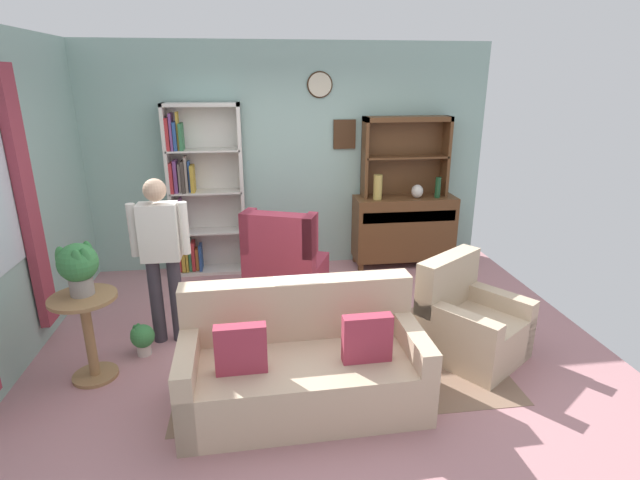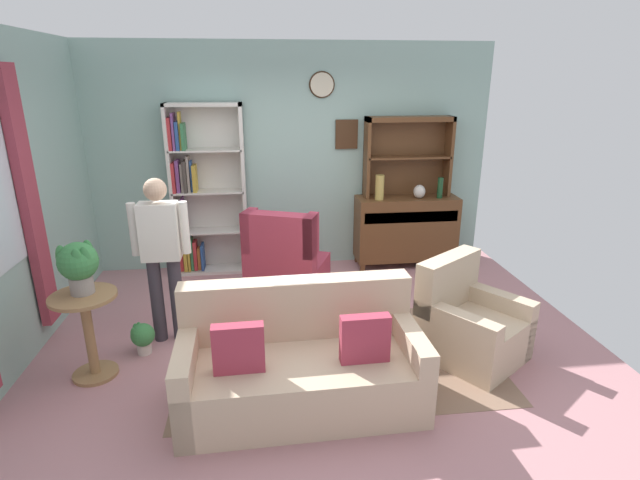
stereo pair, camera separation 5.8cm
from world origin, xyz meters
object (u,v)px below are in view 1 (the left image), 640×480
Objects in this scene: vase_round at (417,191)px; potted_plant_small at (142,338)px; sideboard_hutch at (406,145)px; plant_stand at (88,328)px; couch_floral at (303,365)px; armchair_floral at (469,325)px; wingback_chair at (285,267)px; potted_plant_large at (78,265)px; sideboard at (404,227)px; vase_tall at (378,187)px; bottle_wine at (438,187)px; person_reading at (161,250)px; bookshelf at (200,193)px.

potted_plant_small is (-3.10, -1.80, -0.83)m from vase_round.
sideboard_hutch reaches higher than plant_stand.
couch_floral is 1.61m from potted_plant_small.
wingback_chair reaches higher than armchair_floral.
potted_plant_large is 0.93m from potted_plant_small.
potted_plant_large reaches higher than vase_round.
sideboard is 1.76× the size of plant_stand.
vase_tall is 1.07× the size of potted_plant_small.
wingback_chair is 2.13m from plant_stand.
bottle_wine is 3.52m from person_reading.
sideboard_hutch is at bearing 60.34° from couch_floral.
couch_floral is at bearing -123.28° from vase_round.
armchair_floral is at bearing -41.58° from wingback_chair.
person_reading reaches higher than vase_round.
couch_floral is 1.85m from wingback_chair.
sideboard_hutch is 2.23m from wingback_chair.
potted_plant_large reaches higher than plant_stand.
vase_tall is 3.57m from potted_plant_large.
bottle_wine is at bearing 28.99° from potted_plant_large.
sideboard_hutch is 0.60× the size of couch_floral.
wingback_chair is at bearing -155.31° from vase_round.
wingback_chair is at bearing 36.41° from potted_plant_small.
sideboard_hutch is at bearing 33.65° from potted_plant_small.
potted_plant_small is (-2.97, -1.98, -1.39)m from sideboard_hutch.
bottle_wine is (0.39, -0.20, -0.51)m from sideboard_hutch.
bookshelf is 7.23× the size of potted_plant_small.
vase_round reaches higher than wingback_chair.
vase_round is (0.52, 0.01, -0.07)m from vase_tall.
vase_round is (2.71, -0.15, -0.03)m from bookshelf.
vase_tall is at bearing 33.04° from person_reading.
bottle_wine is 2.25m from wingback_chair.
plant_stand is 0.54m from potted_plant_large.
bottle_wine reaches higher than sideboard.
potted_plant_small is at bearing -149.85° from vase_round.
vase_tall is at bearing -154.11° from sideboard_hutch.
person_reading is at bearing 167.14° from armchair_floral.
person_reading is at bearing 50.21° from potted_plant_small.
armchair_floral is 2.84m from person_reading.
vase_tall is 0.20× the size of person_reading.
armchair_floral reaches higher than plant_stand.
potted_plant_large is (-1.69, -1.27, 0.61)m from wingback_chair.
sideboard is at bearing 33.35° from plant_stand.
sideboard_hutch is at bearing 34.65° from plant_stand.
bookshelf is 2.00× the size of wingback_chair.
potted_plant_small is (0.34, 0.27, -0.82)m from potted_plant_large.
couch_floral is 2.46× the size of plant_stand.
vase_round is at bearing 31.54° from plant_stand.
potted_plant_large is at bearing -151.01° from bottle_wine.
armchair_floral is at bearing -1.90° from potted_plant_large.
bookshelf is 2.84× the size of plant_stand.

